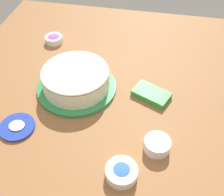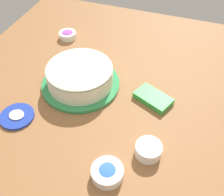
{
  "view_description": "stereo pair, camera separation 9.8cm",
  "coord_description": "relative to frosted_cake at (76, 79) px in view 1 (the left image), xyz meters",
  "views": [
    {
      "loc": [
        -0.05,
        0.64,
        0.74
      ],
      "look_at": [
        0.08,
        -0.03,
        0.04
      ],
      "focal_mm": 42.74,
      "sensor_mm": 36.0,
      "label": 1
    },
    {
      "loc": [
        -0.14,
        0.61,
        0.74
      ],
      "look_at": [
        0.08,
        -0.03,
        0.04
      ],
      "focal_mm": 42.74,
      "sensor_mm": 36.0,
      "label": 2
    }
  ],
  "objects": [
    {
      "name": "sprinkle_bowl_yellow",
      "position": [
        -0.34,
        0.22,
        -0.03
      ],
      "size": [
        0.09,
        0.09,
        0.04
      ],
      "color": "white",
      "rests_on": "ground_plane"
    },
    {
      "name": "sprinkle_bowl_blue",
      "position": [
        -0.24,
        0.34,
        -0.03
      ],
      "size": [
        0.1,
        0.1,
        0.04
      ],
      "color": "white",
      "rests_on": "ground_plane"
    },
    {
      "name": "ground_plane",
      "position": [
        -0.24,
        0.09,
        -0.05
      ],
      "size": [
        1.54,
        1.54,
        0.0
      ],
      "primitive_type": "plane",
      "color": "#936038"
    },
    {
      "name": "candy_box_lower",
      "position": [
        -0.3,
        -0.01,
        -0.04
      ],
      "size": [
        0.16,
        0.13,
        0.02
      ],
      "primitive_type": "cube",
      "rotation": [
        0.0,
        0.0,
        -0.42
      ],
      "color": "green",
      "rests_on": "ground_plane"
    },
    {
      "name": "sprinkle_bowl_rainbow",
      "position": [
        0.2,
        -0.29,
        -0.03
      ],
      "size": [
        0.08,
        0.08,
        0.04
      ],
      "color": "white",
      "rests_on": "ground_plane"
    },
    {
      "name": "frosted_cake",
      "position": [
        0.0,
        0.0,
        0.0
      ],
      "size": [
        0.31,
        0.31,
        0.1
      ],
      "color": "#339351",
      "rests_on": "ground_plane"
    },
    {
      "name": "frosting_tub_lid",
      "position": [
        0.15,
        0.23,
        -0.04
      ],
      "size": [
        0.12,
        0.12,
        0.02
      ],
      "color": "#233DAD",
      "rests_on": "ground_plane"
    }
  ]
}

